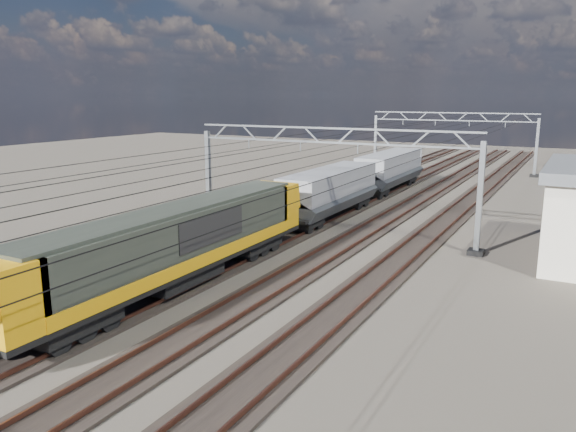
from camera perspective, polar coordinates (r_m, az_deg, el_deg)
The scene contains 11 objects.
ground at distance 33.69m, azimuth 1.18°, elevation -3.49°, with size 160.00×160.00×0.00m, color black.
track_outer_west at distance 36.69m, azimuth -7.20°, elevation -2.16°, with size 2.60×140.00×0.30m.
track_loco at distance 34.59m, azimuth -1.78°, elevation -2.95°, with size 2.60×140.00×0.30m.
track_inner_east at distance 32.85m, azimuth 4.29°, elevation -3.81°, with size 2.60×140.00×0.30m.
track_outer_east at distance 31.52m, azimuth 10.97°, elevation -4.69°, with size 2.60×140.00×0.30m.
catenary_gantry_mid at distance 36.42m, azimuth 4.07°, elevation 3.95°, with size 19.90×0.90×7.11m.
catenary_gantry_far at distance 70.66m, azimuth 16.24°, elevation 7.48°, with size 19.90×0.90×7.11m.
overhead_wires at distance 39.88m, azimuth 6.49°, elevation 7.28°, with size 12.03×140.00×0.53m.
locomotive at distance 27.01m, azimuth -11.18°, elevation -2.58°, with size 2.76×21.10×3.62m.
hopper_wagon_lead at distance 41.90m, azimuth 4.28°, elevation 2.71°, with size 3.38×13.00×3.25m.
hopper_wagon_mid at distance 55.05m, azimuth 10.33°, elevation 4.81°, with size 3.38×13.00×3.25m.
Camera 1 is at (14.71, -28.91, 9.10)m, focal length 35.00 mm.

